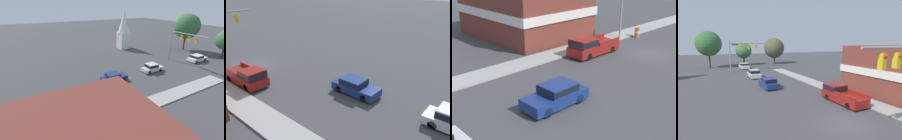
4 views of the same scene
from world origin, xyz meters
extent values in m
plane|color=#424244|center=(0.00, 0.00, 0.00)|extent=(200.00, 200.00, 0.00)
cube|color=gold|center=(0.10, -2.77, 5.32)|extent=(0.36, 0.36, 1.05)
sphere|color=red|center=(0.10, -2.97, 5.63)|extent=(0.22, 0.22, 0.22)
cylinder|color=black|center=(-2.81, 15.10, 0.33)|extent=(0.22, 0.66, 0.66)
cylinder|color=black|center=(-1.19, 15.10, 0.33)|extent=(0.22, 0.66, 0.66)
cylinder|color=black|center=(-2.81, 12.39, 0.33)|extent=(0.22, 0.66, 0.66)
cylinder|color=black|center=(-1.19, 12.39, 0.33)|extent=(0.22, 0.66, 0.66)
cube|color=navy|center=(-2.00, 13.75, 0.54)|extent=(1.83, 4.37, 0.71)
cube|color=navy|center=(-2.00, 13.49, 1.17)|extent=(1.69, 2.10, 0.56)
cube|color=black|center=(-2.00, 13.49, 1.17)|extent=(1.71, 2.18, 0.39)
cylinder|color=black|center=(-2.88, 20.85, 0.33)|extent=(0.22, 0.66, 0.66)
cylinder|color=black|center=(-1.29, 20.85, 0.33)|extent=(0.22, 0.66, 0.66)
cylinder|color=black|center=(2.39, 5.56, 0.33)|extent=(0.22, 0.66, 0.66)
cylinder|color=black|center=(4.19, 5.56, 0.33)|extent=(0.22, 0.66, 0.66)
cylinder|color=black|center=(2.39, 2.26, 0.33)|extent=(0.22, 0.66, 0.66)
cylinder|color=black|center=(4.19, 2.26, 0.33)|extent=(0.22, 0.66, 0.66)
cube|color=maroon|center=(3.29, 3.91, 0.61)|extent=(2.02, 5.33, 0.85)
cube|color=maroon|center=(3.29, 5.36, 1.41)|extent=(1.92, 2.02, 0.75)
cube|color=black|center=(3.29, 5.36, 1.41)|extent=(1.94, 2.11, 0.53)
cube|color=maroon|center=(2.34, 2.74, 1.21)|extent=(0.12, 3.00, 0.35)
cube|color=maroon|center=(4.24, 2.74, 1.21)|extent=(0.12, 3.00, 0.35)
camera|label=1|loc=(17.51, 2.86, 11.88)|focal=24.00mm
camera|label=2|loc=(12.61, 23.88, 9.81)|focal=35.00mm
camera|label=3|loc=(-15.22, 25.72, 9.30)|focal=50.00mm
camera|label=4|loc=(-9.84, -10.19, 6.46)|focal=28.00mm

